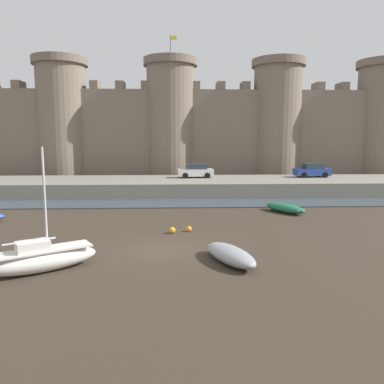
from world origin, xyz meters
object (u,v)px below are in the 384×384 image
(rowboat_foreground_centre, at_px, (285,208))
(mooring_buoy_near_shore, at_px, (172,230))
(mooring_buoy_off_centre, at_px, (189,229))
(car_quay_west, at_px, (196,171))
(car_quay_east, at_px, (312,171))
(rowboat_foreground_right, at_px, (230,254))
(sailboat_near_channel_right, at_px, (42,258))

(rowboat_foreground_centre, relative_size, mooring_buoy_near_shore, 9.79)
(rowboat_foreground_centre, bearing_deg, mooring_buoy_off_centre, -142.96)
(rowboat_foreground_centre, distance_m, car_quay_west, 15.05)
(car_quay_east, bearing_deg, rowboat_foreground_right, -117.37)
(mooring_buoy_near_shore, relative_size, car_quay_west, 0.10)
(sailboat_near_channel_right, distance_m, mooring_buoy_near_shore, 9.00)
(sailboat_near_channel_right, distance_m, car_quay_west, 28.05)
(sailboat_near_channel_right, xyz_separation_m, car_quay_west, (8.41, 26.70, 1.75))
(car_quay_east, bearing_deg, mooring_buoy_off_centre, -127.92)
(mooring_buoy_off_centre, bearing_deg, mooring_buoy_near_shore, -159.25)
(rowboat_foreground_centre, xyz_separation_m, car_quay_west, (-6.74, 13.32, 1.97))
(mooring_buoy_off_centre, height_order, car_quay_west, car_quay_west)
(rowboat_foreground_right, relative_size, mooring_buoy_off_centre, 11.64)
(car_quay_west, bearing_deg, rowboat_foreground_centre, -63.17)
(rowboat_foreground_right, distance_m, car_quay_east, 29.17)
(mooring_buoy_near_shore, bearing_deg, sailboat_near_channel_right, -130.85)
(mooring_buoy_off_centre, relative_size, car_quay_west, 0.09)
(car_quay_west, bearing_deg, mooring_buoy_near_shore, -97.23)
(rowboat_foreground_right, bearing_deg, mooring_buoy_near_shore, 116.51)
(car_quay_east, bearing_deg, mooring_buoy_near_shore, -129.27)
(rowboat_foreground_right, xyz_separation_m, rowboat_foreground_centre, (6.32, 12.47, -0.02))
(car_quay_west, bearing_deg, sailboat_near_channel_right, -107.48)
(mooring_buoy_off_centre, bearing_deg, car_quay_east, 52.08)
(sailboat_near_channel_right, bearing_deg, rowboat_foreground_centre, 41.47)
(rowboat_foreground_centre, xyz_separation_m, car_quay_east, (7.06, 13.38, 1.97))
(rowboat_foreground_right, relative_size, car_quay_west, 1.00)
(sailboat_near_channel_right, height_order, mooring_buoy_off_centre, sailboat_near_channel_right)
(sailboat_near_channel_right, relative_size, car_quay_west, 1.36)
(rowboat_foreground_right, height_order, car_quay_east, car_quay_east)
(mooring_buoy_off_centre, xyz_separation_m, car_quay_west, (1.44, 19.49, 2.19))
(car_quay_west, bearing_deg, mooring_buoy_off_centre, -94.21)
(rowboat_foreground_centre, height_order, mooring_buoy_off_centre, rowboat_foreground_centre)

